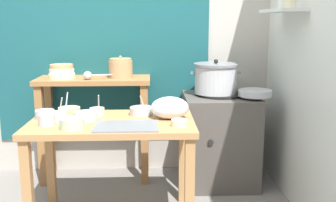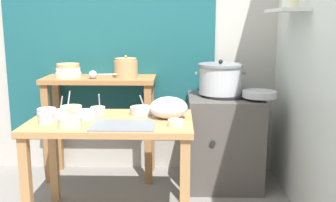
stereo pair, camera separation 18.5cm
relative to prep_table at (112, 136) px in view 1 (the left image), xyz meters
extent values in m
cube|color=#B2ADA3|center=(0.08, 1.05, 0.69)|extent=(4.40, 0.10, 2.60)
cube|color=#195156|center=(-0.17, 0.99, 0.74)|extent=(1.90, 0.02, 2.10)
cube|color=silver|center=(1.38, 0.15, 0.69)|extent=(0.10, 3.20, 2.60)
cube|color=silver|center=(1.23, 0.35, 0.84)|extent=(0.20, 0.56, 0.02)
cylinder|color=beige|center=(1.23, 0.19, 0.90)|extent=(0.08, 0.08, 0.09)
cylinder|color=silver|center=(1.23, 0.35, 0.89)|extent=(0.07, 0.07, 0.08)
cube|color=#B27F4C|center=(0.00, 0.00, 0.09)|extent=(1.10, 0.66, 0.04)
cube|color=#B27F4C|center=(-0.50, -0.28, -0.27)|extent=(0.06, 0.06, 0.68)
cube|color=#B27F4C|center=(0.50, -0.28, -0.27)|extent=(0.06, 0.06, 0.68)
cube|color=#B27F4C|center=(-0.50, 0.28, -0.27)|extent=(0.06, 0.06, 0.68)
cube|color=#B27F4C|center=(0.50, 0.28, -0.27)|extent=(0.06, 0.06, 0.68)
cube|color=#9E6B3D|center=(-0.23, 0.78, 0.27)|extent=(0.96, 0.40, 0.04)
cube|color=#9E6B3D|center=(-0.66, 0.63, -0.18)|extent=(0.06, 0.06, 0.86)
cube|color=#9E6B3D|center=(0.20, 0.63, -0.18)|extent=(0.06, 0.06, 0.86)
cube|color=#9E6B3D|center=(-0.66, 0.93, -0.18)|extent=(0.06, 0.06, 0.86)
cube|color=#9E6B3D|center=(0.20, 0.93, -0.18)|extent=(0.06, 0.06, 0.86)
cube|color=#4C4742|center=(0.84, 0.65, -0.23)|extent=(0.60, 0.60, 0.76)
cylinder|color=black|center=(0.84, 0.65, 0.16)|extent=(0.36, 0.36, 0.02)
cylinder|color=black|center=(0.72, 0.34, -0.16)|extent=(0.04, 0.02, 0.04)
cylinder|color=#B7BABF|center=(0.80, 0.67, 0.29)|extent=(0.35, 0.35, 0.23)
cylinder|color=slate|center=(0.80, 0.67, 0.41)|extent=(0.37, 0.37, 0.02)
sphere|color=black|center=(0.80, 0.67, 0.44)|extent=(0.04, 0.04, 0.04)
cube|color=slate|center=(0.61, 0.67, 0.34)|extent=(0.04, 0.02, 0.02)
cube|color=slate|center=(0.99, 0.67, 0.34)|extent=(0.04, 0.02, 0.02)
cylinder|color=tan|center=(0.00, 0.78, 0.36)|extent=(0.20, 0.20, 0.14)
cylinder|color=tan|center=(0.00, 0.78, 0.44)|extent=(0.19, 0.19, 0.02)
sphere|color=tan|center=(0.00, 0.78, 0.47)|extent=(0.02, 0.02, 0.02)
cylinder|color=beige|center=(-0.49, 0.75, 0.31)|extent=(0.22, 0.22, 0.04)
cylinder|color=silver|center=(-0.49, 0.75, 0.35)|extent=(0.21, 0.21, 0.04)
cylinder|color=tan|center=(-0.49, 0.75, 0.39)|extent=(0.19, 0.19, 0.04)
sphere|color=#B7BABF|center=(-0.26, 0.68, 0.33)|extent=(0.07, 0.07, 0.07)
cylinder|color=#B7BABF|center=(-0.12, 0.70, 0.33)|extent=(0.21, 0.05, 0.01)
cube|color=slate|center=(0.11, -0.17, 0.12)|extent=(0.40, 0.28, 0.01)
ellipsoid|color=white|center=(0.39, 0.04, 0.19)|extent=(0.26, 0.19, 0.15)
cylinder|color=#B7BABF|center=(1.10, 0.52, 0.20)|extent=(0.27, 0.27, 0.05)
cylinder|color=#B7BABF|center=(-0.18, 0.02, 0.14)|extent=(0.16, 0.16, 0.06)
cylinder|color=brown|center=(-0.18, 0.02, 0.16)|extent=(0.14, 0.14, 0.01)
cylinder|color=beige|center=(-0.12, 0.15, 0.14)|extent=(0.10, 0.10, 0.05)
cylinder|color=maroon|center=(-0.12, 0.15, 0.16)|extent=(0.09, 0.09, 0.01)
cylinder|color=#B7BABF|center=(-0.11, 0.15, 0.19)|extent=(0.02, 0.08, 0.15)
cylinder|color=#B7D1AD|center=(-0.23, -0.20, 0.14)|extent=(0.15, 0.15, 0.07)
cylinder|color=beige|center=(-0.23, -0.20, 0.17)|extent=(0.13, 0.13, 0.01)
cylinder|color=#B7BABF|center=(0.19, 0.15, 0.14)|extent=(0.17, 0.17, 0.06)
cylinder|color=maroon|center=(0.19, 0.15, 0.16)|extent=(0.14, 0.14, 0.01)
cylinder|color=#B7BABF|center=(0.21, 0.14, 0.18)|extent=(0.06, 0.05, 0.14)
cylinder|color=#E5C684|center=(-0.32, 0.19, 0.14)|extent=(0.15, 0.15, 0.05)
cylinder|color=#BFB28C|center=(-0.32, 0.19, 0.16)|extent=(0.13, 0.13, 0.01)
cylinder|color=#B7BABF|center=(-0.34, 0.19, 0.19)|extent=(0.02, 0.07, 0.15)
cylinder|color=#B7BABF|center=(-0.40, -0.11, 0.15)|extent=(0.11, 0.11, 0.07)
cylinder|color=#337238|center=(-0.40, -0.11, 0.17)|extent=(0.09, 0.09, 0.01)
cylinder|color=beige|center=(0.44, -0.17, 0.13)|extent=(0.10, 0.10, 0.04)
cylinder|color=beige|center=(0.44, -0.17, 0.15)|extent=(0.09, 0.09, 0.01)
cylinder|color=#B7BABF|center=(-0.46, 0.08, 0.14)|extent=(0.13, 0.13, 0.06)
cylinder|color=beige|center=(-0.46, 0.08, 0.16)|extent=(0.11, 0.11, 0.01)
cylinder|color=silver|center=(-0.35, 0.00, 0.14)|extent=(0.11, 0.11, 0.06)
cylinder|color=beige|center=(-0.35, 0.00, 0.17)|extent=(0.09, 0.09, 0.01)
cylinder|color=#B7BABF|center=(-0.34, 0.01, 0.19)|extent=(0.05, 0.05, 0.16)
camera|label=1|loc=(0.27, -2.60, 0.77)|focal=42.57mm
camera|label=2|loc=(0.46, -2.60, 0.77)|focal=42.57mm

